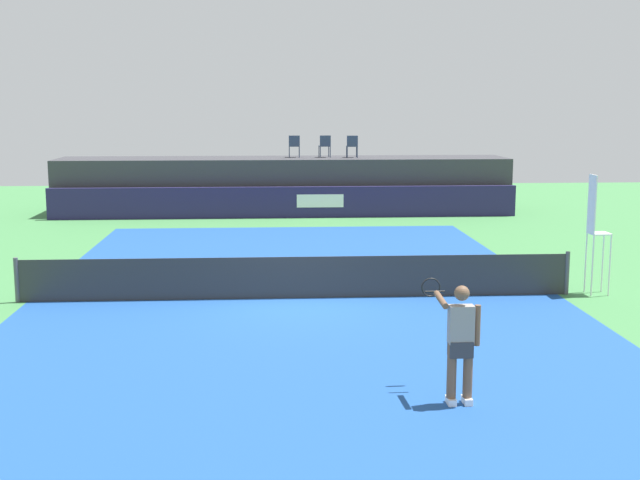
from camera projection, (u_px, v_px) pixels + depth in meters
ground_plane at (293, 272)px, 21.78m from camera, size 48.00×48.00×0.00m
court_inner at (298, 298)px, 18.82m from camera, size 12.00×22.00×0.00m
sponsor_wall at (285, 202)px, 32.02m from camera, size 18.00×0.22×1.20m
spectator_platform at (284, 185)px, 33.71m from camera, size 18.00×2.80×2.20m
spectator_chair_far_left at (294, 145)px, 33.58m from camera, size 0.45×0.45×0.89m
spectator_chair_left at (325, 145)px, 33.63m from camera, size 0.47×0.47×0.89m
spectator_chair_center at (352, 145)px, 33.50m from camera, size 0.45×0.45×0.89m
umpire_chair at (595, 226)px, 18.98m from camera, size 0.44×0.44×2.76m
tennis_net at (297, 278)px, 18.74m from camera, size 12.40×0.02×0.95m
net_post_near at (17, 280)px, 18.36m from camera, size 0.10×0.10×1.00m
net_post_far at (567, 273)px, 19.12m from camera, size 0.10×0.10×1.00m
tennis_player at (460, 340)px, 12.06m from camera, size 0.69×1.12×1.77m
tennis_ball at (345, 292)px, 19.25m from camera, size 0.07×0.07×0.07m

